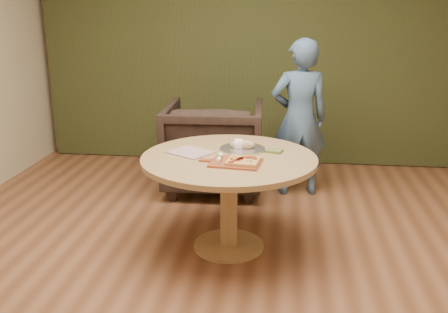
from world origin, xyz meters
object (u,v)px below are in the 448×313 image
Objects in this scene: pedestal_table at (229,174)px; pizza_paddle at (234,163)px; person_standing at (299,118)px; serving_tray at (242,149)px; cutlery_roll at (219,158)px; bread_roll at (241,144)px; flatbread_pizza at (243,161)px; armchair at (214,142)px.

pedestal_table is 0.23m from pizza_paddle.
serving_tray is at bearing 55.64° from person_standing.
serving_tray is at bearing 65.66° from cutlery_roll.
pizza_paddle is 1.30× the size of serving_tray.
bread_roll is 0.13× the size of person_standing.
bread_roll is at bearing 55.24° from person_standing.
cutlery_roll is 0.56× the size of serving_tray.
cutlery_roll reaches higher than pizza_paddle.
pizza_paddle is 0.30× the size of person_standing.
bread_roll is (-0.05, 0.37, 0.02)m from flatbread_pizza.
armchair is at bearing 108.40° from bread_roll.
flatbread_pizza is 1.59m from armchair.
flatbread_pizza is at bearing -56.76° from pedestal_table.
flatbread_pizza reaches higher than cutlery_roll.
serving_tray is 0.36× the size of armchair.
pizza_paddle is at bearing -94.31° from serving_tray.
pizza_paddle is 0.36m from serving_tray.
flatbread_pizza is 0.16× the size of person_standing.
flatbread_pizza is at bearing 62.33° from person_standing.
person_standing is at bearing 66.93° from pedestal_table.
person_standing is (0.60, 1.42, -0.01)m from cutlery_roll.
flatbread_pizza is 0.37m from bread_roll.
pedestal_table is at bearing 123.24° from flatbread_pizza.
armchair is at bearing 98.21° from cutlery_roll.
pedestal_table is at bearing -112.13° from bread_roll.
serving_tray is at bearing 65.56° from pedestal_table.
pedestal_table is 0.85× the size of person_standing.
bread_roll is at bearing 105.89° from armchair.
serving_tray is 1.84× the size of bread_roll.
bread_roll is 1.19m from person_standing.
serving_tray is 0.23× the size of person_standing.
serving_tray is 0.04m from bread_roll.
cutlery_roll is 0.35m from serving_tray.
pizza_paddle is 2.39× the size of bread_roll.
pizza_paddle is at bearing 101.05° from armchair.
person_standing is (0.54, 1.28, 0.16)m from pedestal_table.
flatbread_pizza is 1.24× the size of cutlery_roll.
serving_tray reaches higher than pedestal_table.
serving_tray is at bearing 95.66° from flatbread_pizza.
flatbread_pizza is at bearing -82.99° from bread_roll.
pizza_paddle is 0.36m from bread_roll.
cutlery_roll is at bearing -110.73° from pedestal_table.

